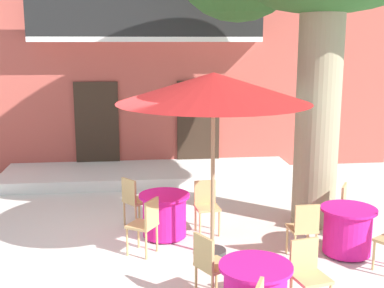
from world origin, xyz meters
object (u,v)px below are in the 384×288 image
(cafe_chair_front_1, at_px, (206,203))
(cafe_chair_front_2, at_px, (134,199))
(cafe_table_middle, at_px, (347,230))
(cafe_table_front, at_px, (165,215))
(cafe_chair_middle_2, at_px, (349,207))
(cafe_umbrella, at_px, (214,89))
(cafe_chair_near_tree_0, at_px, (308,271))
(cafe_chair_front_0, at_px, (146,222))
(cafe_chair_near_tree_1, at_px, (210,263))
(cafe_chair_middle_0, at_px, (304,227))

(cafe_chair_front_1, bearing_deg, cafe_chair_front_2, 162.58)
(cafe_table_middle, relative_size, cafe_table_front, 1.00)
(cafe_chair_middle_2, bearing_deg, cafe_umbrella, -169.23)
(cafe_chair_near_tree_0, relative_size, cafe_chair_middle_2, 1.00)
(cafe_chair_front_1, bearing_deg, cafe_chair_front_0, -141.93)
(cafe_table_middle, bearing_deg, cafe_chair_front_2, 154.72)
(cafe_chair_near_tree_1, distance_m, cafe_chair_front_2, 2.93)
(cafe_chair_front_2, bearing_deg, cafe_table_middle, -25.28)
(cafe_table_front, bearing_deg, cafe_chair_near_tree_0, -58.09)
(cafe_chair_front_0, bearing_deg, cafe_umbrella, -6.75)
(cafe_chair_front_0, bearing_deg, cafe_table_middle, -6.23)
(cafe_umbrella, bearing_deg, cafe_chair_middle_2, 10.77)
(cafe_table_middle, bearing_deg, cafe_table_front, 159.99)
(cafe_table_front, distance_m, cafe_chair_front_0, 0.77)
(cafe_chair_near_tree_0, xyz_separation_m, cafe_chair_front_1, (-0.87, 2.74, 0.00))
(cafe_table_middle, bearing_deg, cafe_chair_front_0, 173.77)
(cafe_chair_front_1, relative_size, cafe_chair_front_2, 1.00)
(cafe_chair_front_2, height_order, cafe_umbrella, cafe_umbrella)
(cafe_chair_middle_2, height_order, cafe_chair_front_1, same)
(cafe_chair_front_0, xyz_separation_m, cafe_chair_front_2, (-0.19, 1.23, 0.00))
(cafe_chair_near_tree_1, height_order, cafe_umbrella, cafe_umbrella)
(cafe_chair_middle_2, height_order, cafe_umbrella, cafe_umbrella)
(cafe_chair_near_tree_0, bearing_deg, cafe_table_front, 121.91)
(cafe_table_middle, relative_size, cafe_chair_front_2, 0.95)
(cafe_chair_middle_0, bearing_deg, cafe_chair_front_2, 146.94)
(cafe_umbrella, bearing_deg, cafe_chair_front_1, 87.70)
(cafe_chair_near_tree_1, bearing_deg, cafe_chair_near_tree_0, -17.82)
(cafe_table_front, xyz_separation_m, cafe_umbrella, (0.70, -0.80, 2.22))
(cafe_chair_middle_2, bearing_deg, cafe_table_middle, -115.20)
(cafe_chair_near_tree_1, bearing_deg, cafe_umbrella, 80.10)
(cafe_chair_front_2, bearing_deg, cafe_chair_middle_2, -13.69)
(cafe_chair_front_2, bearing_deg, cafe_chair_front_0, -81.16)
(cafe_chair_middle_2, height_order, cafe_chair_front_2, same)
(cafe_chair_middle_2, distance_m, cafe_table_front, 3.15)
(cafe_chair_front_2, bearing_deg, cafe_table_front, -46.65)
(cafe_chair_near_tree_1, distance_m, cafe_chair_front_1, 2.39)
(cafe_table_middle, xyz_separation_m, cafe_chair_middle_2, (0.32, 0.68, 0.14))
(cafe_table_middle, height_order, cafe_table_front, same)
(cafe_chair_front_1, bearing_deg, cafe_table_middle, -29.63)
(cafe_table_middle, distance_m, cafe_chair_middle_0, 0.77)
(cafe_table_middle, relative_size, cafe_chair_front_1, 0.95)
(cafe_chair_middle_2, distance_m, cafe_chair_front_2, 3.75)
(cafe_table_front, distance_m, cafe_umbrella, 2.46)
(cafe_chair_near_tree_0, height_order, cafe_chair_middle_0, same)
(cafe_chair_middle_0, xyz_separation_m, cafe_table_front, (-2.06, 1.13, -0.14))
(cafe_chair_near_tree_1, bearing_deg, cafe_chair_middle_2, 35.03)
(cafe_table_middle, relative_size, cafe_chair_middle_0, 0.95)
(cafe_chair_near_tree_0, relative_size, cafe_chair_front_2, 1.00)
(cafe_table_front, xyz_separation_m, cafe_chair_front_1, (0.74, 0.15, 0.14))
(cafe_chair_near_tree_1, height_order, cafe_table_middle, cafe_chair_near_tree_1)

